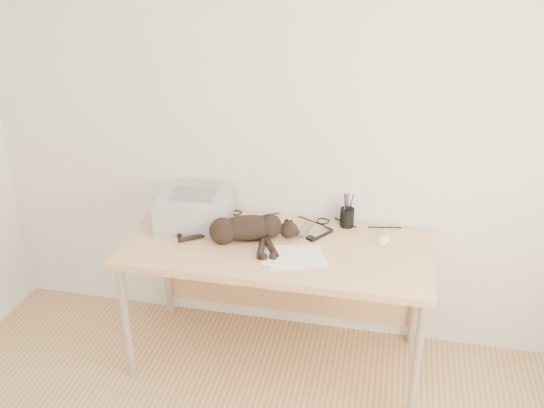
% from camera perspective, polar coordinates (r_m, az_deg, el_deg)
% --- Properties ---
extents(wall_back, '(3.50, 0.00, 3.50)m').
position_cam_1_polar(wall_back, '(3.25, 1.77, 7.83)').
color(wall_back, white).
rests_on(wall_back, floor).
extents(desk, '(1.60, 0.70, 0.74)m').
position_cam_1_polar(desk, '(3.29, 0.74, -5.19)').
color(desk, tan).
rests_on(desk, floor).
extents(printer, '(0.43, 0.38, 0.19)m').
position_cam_1_polar(printer, '(3.35, -7.28, -0.46)').
color(printer, '#A6A6AB').
rests_on(printer, desk).
extents(papers, '(0.36, 0.29, 0.01)m').
position_cam_1_polar(papers, '(3.05, 2.03, -4.98)').
color(papers, white).
rests_on(papers, desk).
extents(cat, '(0.63, 0.32, 0.14)m').
position_cam_1_polar(cat, '(3.17, -2.59, -2.43)').
color(cat, black).
rests_on(cat, desk).
extents(mug, '(0.12, 0.12, 0.09)m').
position_cam_1_polar(mug, '(3.45, -4.32, -0.41)').
color(mug, white).
rests_on(mug, desk).
extents(pen_cup, '(0.08, 0.08, 0.20)m').
position_cam_1_polar(pen_cup, '(3.34, 7.07, -1.23)').
color(pen_cup, black).
rests_on(pen_cup, desk).
extents(remote_grey, '(0.08, 0.18, 0.02)m').
position_cam_1_polar(remote_grey, '(3.29, 3.07, -2.39)').
color(remote_grey, slate).
rests_on(remote_grey, desk).
extents(remote_black, '(0.13, 0.17, 0.02)m').
position_cam_1_polar(remote_black, '(3.25, 4.50, -2.85)').
color(remote_black, black).
rests_on(remote_black, desk).
extents(mouse, '(0.10, 0.13, 0.04)m').
position_cam_1_polar(mouse, '(3.24, 10.48, -3.13)').
color(mouse, white).
rests_on(mouse, desk).
extents(cable_tangle, '(1.36, 0.07, 0.01)m').
position_cam_1_polar(cable_tangle, '(3.42, 1.49, -1.30)').
color(cable_tangle, black).
rests_on(cable_tangle, desk).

